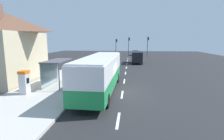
{
  "coord_description": "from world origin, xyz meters",
  "views": [
    {
      "loc": [
        0.9,
        -15.73,
        4.61
      ],
      "look_at": [
        -1.0,
        2.62,
        1.5
      ],
      "focal_mm": 28.68,
      "sensor_mm": 36.0,
      "label": 1
    }
  ],
  "objects_px": {
    "ticket_machine": "(24,82)",
    "recycling_bin_yellow": "(86,74)",
    "bus_shelter": "(55,66)",
    "recycling_bin_red": "(85,75)",
    "recycling_bin_orange": "(83,77)",
    "traffic_light_far_side": "(116,45)",
    "white_van": "(137,57)",
    "traffic_light_median": "(129,44)",
    "bus": "(101,72)",
    "traffic_light_near_side": "(148,44)",
    "recycling_bin_blue": "(81,78)",
    "sedan_near": "(135,53)"
  },
  "relations": [
    {
      "from": "bus",
      "to": "bus_shelter",
      "type": "distance_m",
      "value": 4.86
    },
    {
      "from": "recycling_bin_blue",
      "to": "traffic_light_far_side",
      "type": "xyz_separation_m",
      "value": [
        1.1,
        32.22,
        2.61
      ]
    },
    {
      "from": "traffic_light_median",
      "to": "recycling_bin_red",
      "type": "bearing_deg",
      "value": -98.27
    },
    {
      "from": "ticket_machine",
      "to": "traffic_light_median",
      "type": "relative_size",
      "value": 0.36
    },
    {
      "from": "traffic_light_near_side",
      "to": "bus_shelter",
      "type": "distance_m",
      "value": 34.9
    },
    {
      "from": "recycling_bin_orange",
      "to": "recycling_bin_yellow",
      "type": "bearing_deg",
      "value": 90.0
    },
    {
      "from": "recycling_bin_red",
      "to": "sedan_near",
      "type": "bearing_deg",
      "value": 79.44
    },
    {
      "from": "recycling_bin_blue",
      "to": "recycling_bin_red",
      "type": "distance_m",
      "value": 1.4
    },
    {
      "from": "sedan_near",
      "to": "traffic_light_far_side",
      "type": "relative_size",
      "value": 0.91
    },
    {
      "from": "recycling_bin_yellow",
      "to": "sedan_near",
      "type": "bearing_deg",
      "value": 79.23
    },
    {
      "from": "ticket_machine",
      "to": "traffic_light_far_side",
      "type": "xyz_separation_m",
      "value": [
        4.69,
        36.56,
        2.09
      ]
    },
    {
      "from": "bus",
      "to": "traffic_light_near_side",
      "type": "bearing_deg",
      "value": 78.02
    },
    {
      "from": "traffic_light_far_side",
      "to": "recycling_bin_blue",
      "type": "bearing_deg",
      "value": -91.96
    },
    {
      "from": "ticket_machine",
      "to": "recycling_bin_yellow",
      "type": "relative_size",
      "value": 2.04
    },
    {
      "from": "ticket_machine",
      "to": "recycling_bin_blue",
      "type": "bearing_deg",
      "value": 50.42
    },
    {
      "from": "recycling_bin_blue",
      "to": "traffic_light_far_side",
      "type": "height_order",
      "value": "traffic_light_far_side"
    },
    {
      "from": "traffic_light_median",
      "to": "white_van",
      "type": "bearing_deg",
      "value": -83.16
    },
    {
      "from": "recycling_bin_blue",
      "to": "bus",
      "type": "bearing_deg",
      "value": -45.65
    },
    {
      "from": "ticket_machine",
      "to": "white_van",
      "type": "bearing_deg",
      "value": 65.88
    },
    {
      "from": "traffic_light_median",
      "to": "recycling_bin_blue",
      "type": "bearing_deg",
      "value": -97.92
    },
    {
      "from": "recycling_bin_yellow",
      "to": "bus",
      "type": "bearing_deg",
      "value": -61.82
    },
    {
      "from": "recycling_bin_blue",
      "to": "traffic_light_near_side",
      "type": "height_order",
      "value": "traffic_light_near_side"
    },
    {
      "from": "traffic_light_median",
      "to": "traffic_light_far_side",
      "type": "bearing_deg",
      "value": -167.11
    },
    {
      "from": "traffic_light_far_side",
      "to": "recycling_bin_red",
      "type": "bearing_deg",
      "value": -92.05
    },
    {
      "from": "ticket_machine",
      "to": "recycling_bin_blue",
      "type": "relative_size",
      "value": 2.04
    },
    {
      "from": "recycling_bin_red",
      "to": "recycling_bin_yellow",
      "type": "bearing_deg",
      "value": 90.0
    },
    {
      "from": "sedan_near",
      "to": "traffic_light_near_side",
      "type": "distance_m",
      "value": 6.44
    },
    {
      "from": "bus",
      "to": "ticket_machine",
      "type": "relative_size",
      "value": 5.7
    },
    {
      "from": "ticket_machine",
      "to": "recycling_bin_red",
      "type": "xyz_separation_m",
      "value": [
        3.59,
        5.74,
        -0.52
      ]
    },
    {
      "from": "sedan_near",
      "to": "ticket_machine",
      "type": "relative_size",
      "value": 2.3
    },
    {
      "from": "recycling_bin_orange",
      "to": "white_van",
      "type": "bearing_deg",
      "value": 69.67
    },
    {
      "from": "recycling_bin_red",
      "to": "bus_shelter",
      "type": "relative_size",
      "value": 0.24
    },
    {
      "from": "recycling_bin_orange",
      "to": "traffic_light_far_side",
      "type": "xyz_separation_m",
      "value": [
        1.1,
        31.52,
        2.61
      ]
    },
    {
      "from": "white_van",
      "to": "ticket_machine",
      "type": "bearing_deg",
      "value": -114.12
    },
    {
      "from": "sedan_near",
      "to": "recycling_bin_orange",
      "type": "relative_size",
      "value": 4.69
    },
    {
      "from": "white_van",
      "to": "recycling_bin_orange",
      "type": "xyz_separation_m",
      "value": [
        -6.4,
        -17.27,
        -0.69
      ]
    },
    {
      "from": "white_van",
      "to": "recycling_bin_red",
      "type": "relative_size",
      "value": 5.49
    },
    {
      "from": "bus",
      "to": "recycling_bin_blue",
      "type": "xyz_separation_m",
      "value": [
        -2.49,
        2.55,
        -1.19
      ]
    },
    {
      "from": "recycling_bin_red",
      "to": "recycling_bin_yellow",
      "type": "height_order",
      "value": "same"
    },
    {
      "from": "traffic_light_near_side",
      "to": "traffic_light_far_side",
      "type": "xyz_separation_m",
      "value": [
        -8.59,
        0.8,
        -0.32
      ]
    },
    {
      "from": "white_van",
      "to": "traffic_light_median",
      "type": "bearing_deg",
      "value": 96.84
    },
    {
      "from": "recycling_bin_yellow",
      "to": "bus_shelter",
      "type": "xyz_separation_m",
      "value": [
        -2.21,
        -3.46,
        1.44
      ]
    },
    {
      "from": "ticket_machine",
      "to": "recycling_bin_red",
      "type": "height_order",
      "value": "ticket_machine"
    },
    {
      "from": "recycling_bin_orange",
      "to": "recycling_bin_yellow",
      "type": "height_order",
      "value": "same"
    },
    {
      "from": "white_van",
      "to": "traffic_light_near_side",
      "type": "distance_m",
      "value": 14.02
    },
    {
      "from": "ticket_machine",
      "to": "recycling_bin_red",
      "type": "bearing_deg",
      "value": 57.99
    },
    {
      "from": "bus",
      "to": "ticket_machine",
      "type": "xyz_separation_m",
      "value": [
        -6.08,
        -1.8,
        -0.67
      ]
    },
    {
      "from": "traffic_light_far_side",
      "to": "bus_shelter",
      "type": "distance_m",
      "value": 33.76
    },
    {
      "from": "sedan_near",
      "to": "traffic_light_median",
      "type": "height_order",
      "value": "traffic_light_median"
    },
    {
      "from": "bus",
      "to": "recycling_bin_yellow",
      "type": "height_order",
      "value": "bus"
    }
  ]
}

